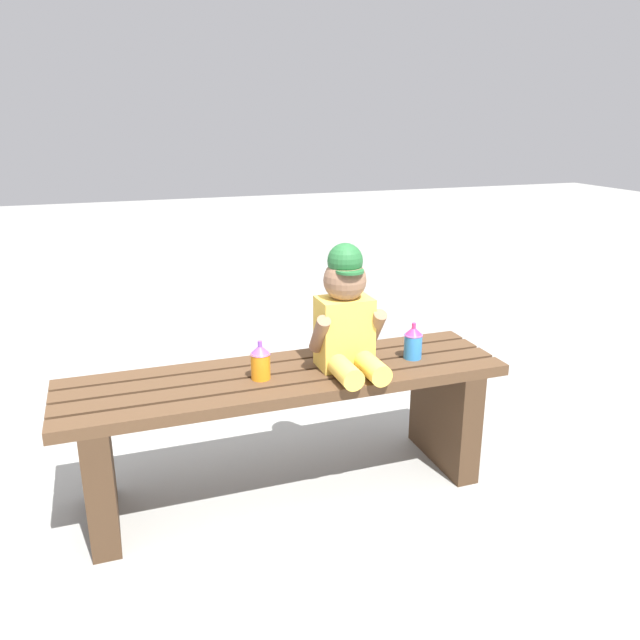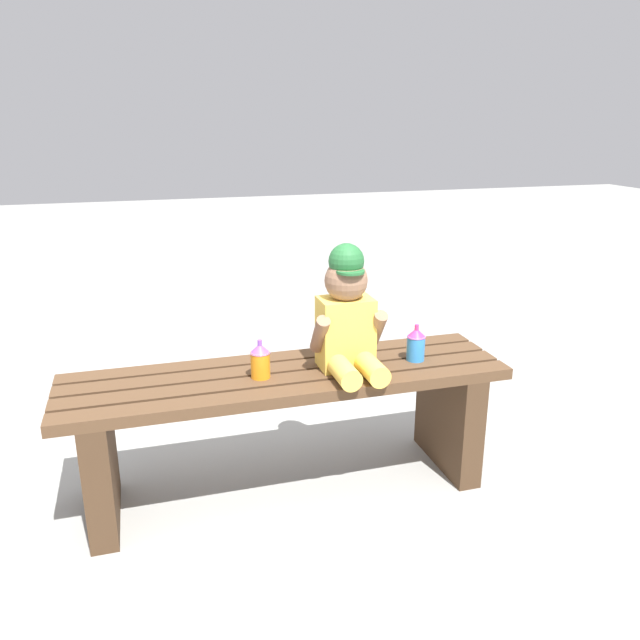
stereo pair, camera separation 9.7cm
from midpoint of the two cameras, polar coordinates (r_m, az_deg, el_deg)
name	(u,v)px [view 1 (the left image)]	position (r m, az deg, el deg)	size (l,w,h in m)	color
ground_plane	(288,489)	(2.21, -4.20, -14.99)	(16.00, 16.00, 0.00)	#999993
park_bench	(287,413)	(2.07, -4.38, -8.39)	(1.41, 0.37, 0.43)	#513823
child_figure	(347,316)	(1.98, 1.02, 0.39)	(0.23, 0.27, 0.40)	#F2C64C
sippy_cup_left	(260,361)	(1.95, -6.83, -3.72)	(0.06, 0.06, 0.12)	orange
sippy_cup_right	(413,342)	(2.12, 7.13, -1.98)	(0.06, 0.06, 0.12)	#338CE5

